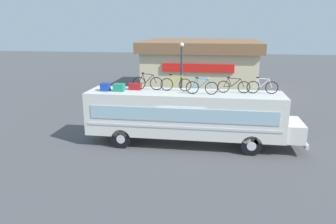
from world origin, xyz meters
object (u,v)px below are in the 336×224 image
(rooftop_bicycle_1, at_px, (148,83))
(luggage_bag_3, at_px, (135,86))
(rooftop_bicycle_5, at_px, (262,87))
(luggage_bag_2, at_px, (119,87))
(street_lamp, at_px, (181,78))
(luggage_bag_1, at_px, (105,87))
(rooftop_bicycle_4, at_px, (234,86))
(rooftop_bicycle_3, at_px, (202,87))
(rooftop_bicycle_2, at_px, (176,84))
(bus, at_px, (187,114))

(rooftop_bicycle_1, bearing_deg, luggage_bag_3, -175.40)
(luggage_bag_3, height_order, rooftop_bicycle_5, rooftop_bicycle_5)
(luggage_bag_2, distance_m, street_lamp, 5.31)
(luggage_bag_1, xyz_separation_m, rooftop_bicycle_4, (6.97, 0.46, 0.15))
(luggage_bag_1, relative_size, street_lamp, 0.09)
(rooftop_bicycle_1, bearing_deg, luggage_bag_1, -164.24)
(rooftop_bicycle_4, bearing_deg, rooftop_bicycle_1, 177.86)
(rooftop_bicycle_3, height_order, street_lamp, street_lamp)
(street_lamp, bearing_deg, rooftop_bicycle_5, -39.86)
(rooftop_bicycle_1, bearing_deg, rooftop_bicycle_3, -13.89)
(luggage_bag_2, xyz_separation_m, rooftop_bicycle_1, (1.48, 0.58, 0.20))
(luggage_bag_2, height_order, luggage_bag_3, luggage_bag_2)
(luggage_bag_1, height_order, rooftop_bicycle_2, rooftop_bicycle_2)
(rooftop_bicycle_1, relative_size, rooftop_bicycle_5, 1.05)
(luggage_bag_2, bearing_deg, rooftop_bicycle_1, 21.50)
(rooftop_bicycle_1, xyz_separation_m, rooftop_bicycle_3, (3.06, -0.76, -0.03))
(luggage_bag_2, relative_size, rooftop_bicycle_2, 0.33)
(rooftop_bicycle_2, relative_size, rooftop_bicycle_4, 1.00)
(bus, height_order, rooftop_bicycle_4, rooftop_bicycle_4)
(rooftop_bicycle_2, bearing_deg, luggage_bag_2, -170.95)
(luggage_bag_2, distance_m, luggage_bag_3, 0.93)
(luggage_bag_1, height_order, rooftop_bicycle_3, rooftop_bicycle_3)
(luggage_bag_1, distance_m, rooftop_bicycle_2, 3.90)
(rooftop_bicycle_4, distance_m, street_lamp, 5.15)
(rooftop_bicycle_2, bearing_deg, street_lamp, 91.75)
(luggage_bag_3, relative_size, rooftop_bicycle_5, 0.41)
(rooftop_bicycle_1, bearing_deg, rooftop_bicycle_5, -1.17)
(rooftop_bicycle_1, bearing_deg, rooftop_bicycle_2, -3.28)
(rooftop_bicycle_2, bearing_deg, luggage_bag_1, -171.97)
(luggage_bag_2, bearing_deg, rooftop_bicycle_2, 9.05)
(rooftop_bicycle_1, distance_m, rooftop_bicycle_4, 4.72)
(rooftop_bicycle_1, relative_size, rooftop_bicycle_3, 1.02)
(rooftop_bicycle_1, bearing_deg, street_lamp, 68.78)
(bus, relative_size, luggage_bag_1, 25.08)
(luggage_bag_1, distance_m, luggage_bag_2, 0.78)
(luggage_bag_1, distance_m, street_lamp, 5.82)
(rooftop_bicycle_3, relative_size, rooftop_bicycle_4, 0.98)
(luggage_bag_3, distance_m, rooftop_bicycle_3, 3.84)
(rooftop_bicycle_3, xyz_separation_m, rooftop_bicycle_5, (3.15, 0.63, -0.01))
(rooftop_bicycle_2, relative_size, street_lamp, 0.32)
(luggage_bag_1, bearing_deg, rooftop_bicycle_4, 3.77)
(luggage_bag_1, bearing_deg, rooftop_bicycle_1, 15.76)
(luggage_bag_3, bearing_deg, rooftop_bicycle_4, -1.26)
(street_lamp, bearing_deg, rooftop_bicycle_4, -51.01)
(luggage_bag_1, distance_m, rooftop_bicycle_5, 8.48)
(luggage_bag_2, relative_size, rooftop_bicycle_5, 0.35)
(rooftop_bicycle_4, bearing_deg, street_lamp, 128.99)
(bus, xyz_separation_m, luggage_bag_2, (-3.77, -0.20, 1.42))
(street_lamp, bearing_deg, bus, -79.16)
(rooftop_bicycle_1, distance_m, rooftop_bicycle_2, 1.60)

